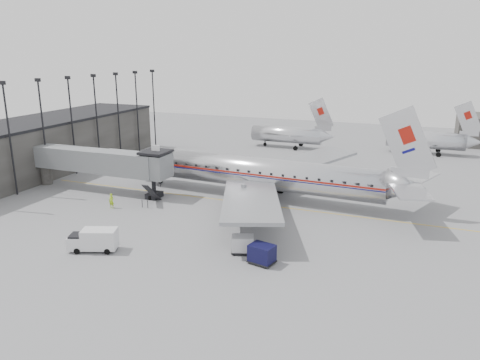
# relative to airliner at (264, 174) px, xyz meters

# --- Properties ---
(ground) EXTENTS (160.00, 160.00, 0.00)m
(ground) POSITION_rel_airliner_xyz_m (-4.27, -8.95, -3.33)
(ground) COLOR slate
(ground) RESTS_ON ground
(terminal) EXTENTS (12.00, 46.00, 8.00)m
(terminal) POSITION_rel_airliner_xyz_m (-38.27, 1.05, 0.67)
(terminal) COLOR #33312E
(terminal) RESTS_ON ground
(apron_line) EXTENTS (60.00, 0.15, 0.01)m
(apron_line) POSITION_rel_airliner_xyz_m (-1.27, -2.95, -3.32)
(apron_line) COLOR gold
(apron_line) RESTS_ON ground
(jet_bridge) EXTENTS (21.00, 6.20, 7.10)m
(jet_bridge) POSITION_rel_airliner_xyz_m (-20.93, -5.28, 0.85)
(jet_bridge) COLOR slate
(jet_bridge) RESTS_ON ground
(floodlight_masts) EXTENTS (0.90, 42.25, 15.25)m
(floodlight_masts) POSITION_rel_airliner_xyz_m (-31.77, 4.05, 5.04)
(floodlight_masts) COLOR black
(floodlight_masts) RESTS_ON ground
(distant_aircraft_near) EXTENTS (16.39, 3.20, 10.26)m
(distant_aircraft_near) POSITION_rel_airliner_xyz_m (-6.06, 33.05, -0.59)
(distant_aircraft_near) COLOR silver
(distant_aircraft_near) RESTS_ON ground
(distant_aircraft_mid) EXTENTS (16.39, 3.20, 10.26)m
(distant_aircraft_mid) POSITION_rel_airliner_xyz_m (19.94, 37.05, -0.59)
(distant_aircraft_mid) COLOR silver
(distant_aircraft_mid) RESTS_ON ground
(airliner) EXTENTS (41.85, 38.70, 13.23)m
(airliner) POSITION_rel_airliner_xyz_m (0.00, 0.00, 0.00)
(airliner) COLOR silver
(airliner) RESTS_ON ground
(service_van) EXTENTS (5.04, 3.32, 2.22)m
(service_van) POSITION_rel_airliner_xyz_m (-10.09, -22.26, -2.16)
(service_van) COLOR silver
(service_van) RESTS_ON ground
(baggage_cart_navy) EXTENTS (2.67, 2.25, 1.83)m
(baggage_cart_navy) POSITION_rel_airliner_xyz_m (6.23, -18.95, -2.35)
(baggage_cart_navy) COLOR black
(baggage_cart_navy) RESTS_ON ground
(baggage_cart_white) EXTENTS (2.61, 2.28, 1.72)m
(baggage_cart_white) POSITION_rel_airliner_xyz_m (3.73, -17.39, -2.41)
(baggage_cart_white) COLOR silver
(baggage_cart_white) RESTS_ON ground
(ramp_worker) EXTENTS (0.69, 0.45, 1.88)m
(ramp_worker) POSITION_rel_airliner_xyz_m (-16.27, -10.96, -2.39)
(ramp_worker) COLOR #9AC817
(ramp_worker) RESTS_ON ground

